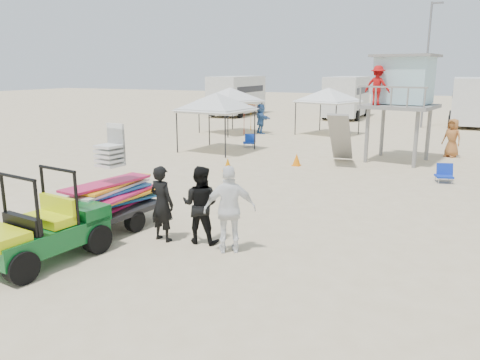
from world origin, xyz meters
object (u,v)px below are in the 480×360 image
at_px(utility_cart, 41,221).
at_px(lifeguard_tower, 400,84).
at_px(surf_trailer, 116,191).
at_px(man_left, 162,204).

xyz_separation_m(utility_cart, lifeguard_tower, (5.20, 14.23, 2.35)).
distance_m(utility_cart, lifeguard_tower, 15.33).
distance_m(surf_trailer, man_left, 1.55).
bearing_deg(man_left, surf_trailer, -1.78).
bearing_deg(utility_cart, lifeguard_tower, 69.93).
bearing_deg(utility_cart, man_left, 53.21).
relative_size(man_left, lifeguard_tower, 0.40).
distance_m(man_left, lifeguard_tower, 12.95).
xyz_separation_m(surf_trailer, lifeguard_tower, (5.19, 11.90, 2.29)).
xyz_separation_m(surf_trailer, man_left, (1.52, -0.30, -0.05)).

